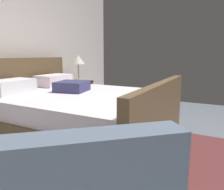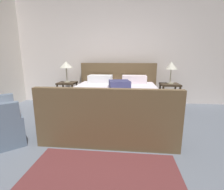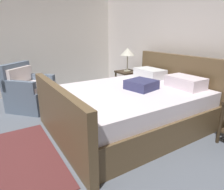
{
  "view_description": "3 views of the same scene",
  "coord_description": "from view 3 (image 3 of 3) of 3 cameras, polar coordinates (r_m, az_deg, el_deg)",
  "views": [
    {
      "loc": [
        -2.51,
        -0.24,
        1.13
      ],
      "look_at": [
        -0.23,
        0.92,
        0.65
      ],
      "focal_mm": 34.63,
      "sensor_mm": 36.0,
      "label": 1
    },
    {
      "loc": [
        0.06,
        -1.68,
        1.2
      ],
      "look_at": [
        -0.2,
        1.24,
        0.55
      ],
      "focal_mm": 26.51,
      "sensor_mm": 36.0,
      "label": 2
    },
    {
      "loc": [
        2.11,
        -0.36,
        1.46
      ],
      "look_at": [
        -0.05,
        1.06,
        0.63
      ],
      "focal_mm": 31.41,
      "sensor_mm": 36.0,
      "label": 3
    }
  ],
  "objects": [
    {
      "name": "area_rug",
      "position": [
        2.7,
        -29.21,
        -17.26
      ],
      "size": [
        1.65,
        1.25,
        0.01
      ],
      "primitive_type": "cube",
      "rotation": [
        0.0,
        0.0,
        -0.02
      ],
      "color": "brown",
      "rests_on": "ground"
    },
    {
      "name": "ground_plane",
      "position": [
        2.59,
        -20.43,
        -17.99
      ],
      "size": [
        5.71,
        5.58,
        0.02
      ],
      "primitive_type": "cube",
      "color": "slate"
    },
    {
      "name": "bed",
      "position": [
        3.15,
        5.54,
        -3.06
      ],
      "size": [
        1.96,
        2.37,
        1.08
      ],
      "color": "brown",
      "rests_on": "ground"
    },
    {
      "name": "table_lamp_left",
      "position": [
        4.53,
        4.57,
        12.26
      ],
      "size": [
        0.33,
        0.33,
        0.52
      ],
      "color": "#B7B293",
      "rests_on": "nightstand_left"
    },
    {
      "name": "armchair",
      "position": [
        4.16,
        -22.91,
        0.87
      ],
      "size": [
        1.02,
        1.02,
        0.9
      ],
      "color": "slate",
      "rests_on": "ground"
    },
    {
      "name": "nightstand_left",
      "position": [
        4.63,
        4.38,
        4.56
      ],
      "size": [
        0.44,
        0.44,
        0.6
      ],
      "color": "#36281A",
      "rests_on": "ground"
    },
    {
      "name": "wall_back",
      "position": [
        3.84,
        24.18,
        15.06
      ],
      "size": [
        5.83,
        0.12,
        2.75
      ],
      "primitive_type": "cube",
      "color": "silver",
      "rests_on": "ground"
    }
  ]
}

